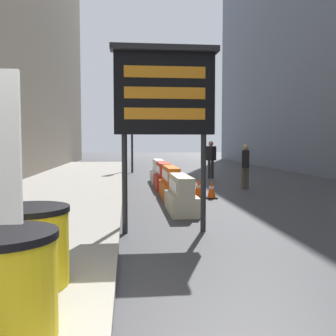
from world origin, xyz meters
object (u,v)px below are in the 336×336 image
at_px(traffic_cone_mid, 192,191).
at_px(pedestrian_passerby, 211,156).
at_px(traffic_cone_near, 199,188).
at_px(pedestrian_worker, 245,163).
at_px(jersey_barrier_red_striped, 163,177).
at_px(traffic_cone_far, 212,189).
at_px(barrel_drum_foreground, 2,286).
at_px(jersey_barrier_white, 158,173).
at_px(message_board, 164,94).
at_px(barrel_drum_middle, 29,246).
at_px(jersey_barrier_orange_far, 171,185).
at_px(traffic_light_near_curb, 132,112).
at_px(jersey_barrier_cream, 181,196).

bearing_deg(traffic_cone_mid, pedestrian_passerby, 74.08).
bearing_deg(traffic_cone_near, pedestrian_worker, 45.82).
bearing_deg(jersey_barrier_red_striped, traffic_cone_near, -71.26).
bearing_deg(traffic_cone_far, barrel_drum_foreground, -112.69).
bearing_deg(traffic_cone_mid, barrel_drum_foreground, -110.34).
bearing_deg(jersey_barrier_white, traffic_cone_near, -79.75).
relative_size(message_board, pedestrian_worker, 2.13).
xyz_separation_m(jersey_barrier_white, traffic_cone_near, (0.83, -4.60, -0.12)).
distance_m(barrel_drum_middle, jersey_barrier_orange_far, 7.57).
xyz_separation_m(message_board, traffic_light_near_curb, (-0.41, 14.17, 0.72)).
relative_size(traffic_cone_near, traffic_cone_mid, 0.84).
bearing_deg(barrel_drum_middle, jersey_barrier_white, 78.84).
relative_size(jersey_barrier_cream, traffic_cone_far, 3.23).
distance_m(barrel_drum_foreground, jersey_barrier_orange_far, 8.67).
height_order(barrel_drum_middle, jersey_barrier_red_striped, barrel_drum_middle).
bearing_deg(message_board, jersey_barrier_orange_far, 82.16).
xyz_separation_m(jersey_barrier_orange_far, pedestrian_passerby, (2.57, 6.33, 0.59)).
distance_m(barrel_drum_middle, jersey_barrier_cream, 5.48).
height_order(jersey_barrier_red_striped, pedestrian_worker, pedestrian_worker).
distance_m(barrel_drum_middle, jersey_barrier_white, 11.99).
bearing_deg(traffic_cone_mid, pedestrian_worker, 52.76).
height_order(traffic_cone_near, traffic_cone_far, traffic_cone_near).
relative_size(message_board, traffic_cone_mid, 4.61).
relative_size(barrel_drum_foreground, message_board, 0.26).
bearing_deg(traffic_cone_far, message_board, -113.30).
distance_m(jersey_barrier_white, pedestrian_passerby, 3.18).
bearing_deg(jersey_barrier_orange_far, message_board, -97.84).
xyz_separation_m(jersey_barrier_red_striped, traffic_light_near_curb, (-1.00, 7.45, 2.84)).
distance_m(jersey_barrier_red_striped, pedestrian_worker, 2.97).
distance_m(traffic_cone_near, traffic_cone_mid, 1.18).
distance_m(jersey_barrier_white, traffic_cone_near, 4.67).
bearing_deg(traffic_light_near_curb, jersey_barrier_white, -79.30).
xyz_separation_m(traffic_cone_mid, traffic_light_near_curb, (-1.44, 11.01, 2.90)).
xyz_separation_m(jersey_barrier_red_striped, pedestrian_passerby, (2.57, 3.92, 0.59)).
bearing_deg(barrel_drum_foreground, jersey_barrier_orange_far, 75.02).
bearing_deg(barrel_drum_middle, traffic_cone_near, 66.27).
bearing_deg(jersey_barrier_orange_far, traffic_light_near_curb, 95.80).
bearing_deg(pedestrian_worker, jersey_barrier_cream, 160.62).
xyz_separation_m(jersey_barrier_white, pedestrian_passerby, (2.57, 1.77, 0.59)).
xyz_separation_m(jersey_barrier_orange_far, jersey_barrier_red_striped, (-0.00, 2.41, -0.00)).
relative_size(jersey_barrier_cream, traffic_cone_mid, 2.47).
bearing_deg(message_board, traffic_light_near_curb, 91.66).
bearing_deg(pedestrian_worker, traffic_cone_far, 157.11).
bearing_deg(jersey_barrier_cream, jersey_barrier_orange_far, 90.00).
bearing_deg(barrel_drum_middle, jersey_barrier_orange_far, 72.14).
relative_size(jersey_barrier_cream, pedestrian_worker, 1.14).
xyz_separation_m(message_board, jersey_barrier_cream, (0.59, 2.06, -2.15)).
bearing_deg(jersey_barrier_red_striped, traffic_light_near_curb, 97.66).
distance_m(jersey_barrier_red_striped, jersey_barrier_white, 2.15).
height_order(jersey_barrier_white, pedestrian_passerby, pedestrian_passerby).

